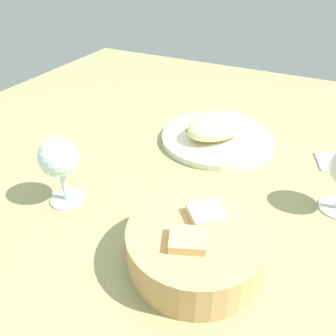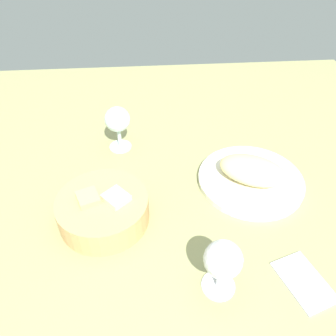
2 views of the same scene
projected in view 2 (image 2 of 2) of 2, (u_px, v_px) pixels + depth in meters
ground_plane at (182, 194)px, 78.46cm from camera, size 140.00×140.00×2.00cm
plate at (250, 180)px, 79.68cm from camera, size 25.06×25.06×1.40cm
omelette at (253, 170)px, 77.62cm from camera, size 18.45×15.99×4.87cm
lettuce_garnish at (245, 161)px, 82.94cm from camera, size 4.22×4.22×1.16cm
bread_basket at (103, 209)px, 69.31cm from camera, size 19.09×19.09×7.31cm
wine_glass_near at (118, 122)px, 85.20cm from camera, size 6.59×6.59×12.22cm
wine_glass_far at (223, 262)px, 54.53cm from camera, size 6.58×6.58×11.71cm
folded_napkin at (304, 281)px, 59.95cm from camera, size 10.04×12.62×0.80cm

